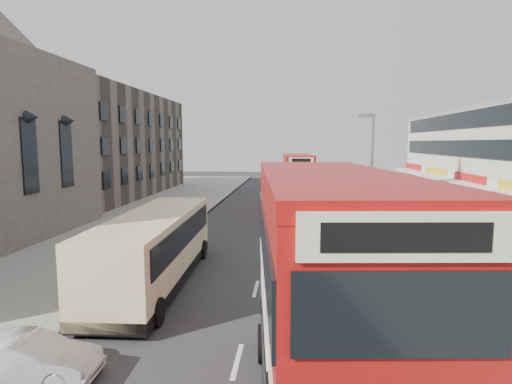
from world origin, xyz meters
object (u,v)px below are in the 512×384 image
at_px(street_lamp, 371,166).
at_px(car_right_b, 344,226).
at_px(bus_main, 328,302).
at_px(pedestrian_near, 409,235).
at_px(car_right_a, 340,230).
at_px(car_left_front, 28,359).
at_px(car_right_c, 325,202).
at_px(coach, 155,246).
at_px(cyclist, 324,219).
at_px(bus_second, 298,182).
at_px(pedestrian_far, 366,198).

distance_m(street_lamp, car_right_b, 4.55).
xyz_separation_m(bus_main, pedestrian_near, (6.01, 15.84, -1.96)).
bearing_deg(pedestrian_near, car_right_a, -55.21).
bearing_deg(bus_main, car_right_b, -103.42).
height_order(car_left_front, car_right_c, car_left_front).
bearing_deg(coach, street_lamp, 39.55).
xyz_separation_m(car_right_b, cyclist, (-1.17, 2.37, 0.05)).
xyz_separation_m(street_lamp, bus_main, (-4.18, -18.57, -1.89)).
bearing_deg(pedestrian_near, car_left_front, 21.36).
height_order(bus_second, car_right_c, bus_second).
height_order(bus_second, pedestrian_near, bus_second).
xyz_separation_m(street_lamp, coach, (-11.05, -9.75, -3.05)).
distance_m(bus_second, pedestrian_near, 15.46).
bearing_deg(street_lamp, bus_main, -102.70).
height_order(bus_main, car_right_c, bus_main).
height_order(bus_second, car_right_b, bus_second).
xyz_separation_m(street_lamp, pedestrian_near, (1.82, -2.73, -3.85)).
distance_m(street_lamp, car_right_a, 4.56).
distance_m(street_lamp, car_left_front, 21.52).
relative_size(coach, car_left_front, 3.02).
bearing_deg(street_lamp, bus_second, 111.96).
relative_size(car_right_c, pedestrian_near, 2.23).
height_order(car_left_front, car_right_a, car_right_a).
relative_size(coach, car_right_b, 2.57).
bearing_deg(cyclist, car_left_front, -115.80).
xyz_separation_m(car_left_front, car_right_a, (9.96, 16.85, 0.09)).
bearing_deg(car_right_a, pedestrian_far, 160.66).
xyz_separation_m(coach, car_left_front, (-0.85, -7.69, -1.12)).
xyz_separation_m(street_lamp, bus_second, (-4.54, 11.26, -2.14)).
relative_size(bus_main, pedestrian_far, 5.92).
distance_m(bus_second, car_right_a, 12.29).
bearing_deg(car_right_a, car_left_front, -33.61).
height_order(car_right_c, pedestrian_near, pedestrian_near).
bearing_deg(cyclist, bus_second, 101.59).
height_order(car_right_c, pedestrian_far, pedestrian_far).
height_order(street_lamp, car_left_front, street_lamp).
height_order(bus_main, pedestrian_far, bus_main).
height_order(bus_second, coach, bus_second).
xyz_separation_m(coach, pedestrian_far, (13.19, 23.09, -0.73)).
height_order(street_lamp, bus_main, street_lamp).
distance_m(bus_main, car_right_a, 18.25).
bearing_deg(bus_main, pedestrian_far, -106.77).
xyz_separation_m(car_left_front, car_right_b, (10.41, 18.44, -0.00)).
bearing_deg(coach, car_right_b, 46.47).
xyz_separation_m(car_right_b, car_right_c, (-0.39, 11.90, -0.01)).
distance_m(street_lamp, bus_second, 12.33).
xyz_separation_m(bus_main, pedestrian_far, (6.32, 31.91, -1.90)).
height_order(coach, car_right_c, coach).
bearing_deg(street_lamp, cyclist, 128.26).
xyz_separation_m(car_right_a, car_right_b, (0.46, 1.59, -0.09)).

